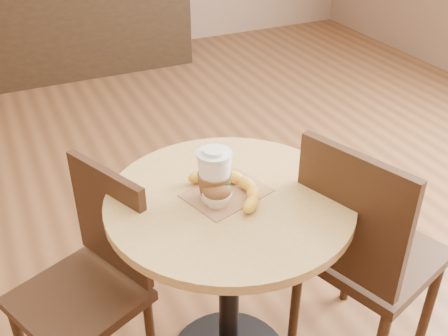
# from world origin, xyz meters

# --- Properties ---
(cafe_table) EXTENTS (0.75, 0.75, 0.75)m
(cafe_table) POSITION_xyz_m (0.03, -0.10, 0.55)
(cafe_table) COLOR black
(cafe_table) RESTS_ON ground
(chair_left) EXTENTS (0.48, 0.48, 0.83)m
(chair_left) POSITION_xyz_m (-0.39, 0.05, 0.45)
(chair_left) COLOR #372213
(chair_left) RESTS_ON ground
(chair_right) EXTENTS (0.51, 0.51, 0.92)m
(chair_right) POSITION_xyz_m (0.45, -0.26, 0.51)
(chair_right) COLOR #372213
(chair_right) RESTS_ON ground
(service_counter) EXTENTS (2.30, 0.65, 1.04)m
(service_counter) POSITION_xyz_m (0.00, 3.18, 0.52)
(service_counter) COLOR black
(service_counter) RESTS_ON ground
(kraft_bag) EXTENTS (0.28, 0.24, 0.00)m
(kraft_bag) POSITION_xyz_m (0.03, -0.08, 0.75)
(kraft_bag) COLOR #956948
(kraft_bag) RESTS_ON cafe_table
(coffee_cup) EXTENTS (0.10, 0.11, 0.17)m
(coffee_cup) POSITION_xyz_m (-0.01, -0.10, 0.83)
(coffee_cup) COLOR white
(coffee_cup) RESTS_ON cafe_table
(muffin) EXTENTS (0.09, 0.09, 0.08)m
(muffin) POSITION_xyz_m (-0.02, -0.12, 0.79)
(muffin) COLOR white
(muffin) RESTS_ON kraft_bag
(banana) EXTENTS (0.26, 0.32, 0.04)m
(banana) POSITION_xyz_m (0.04, -0.09, 0.77)
(banana) COLOR yellow
(banana) RESTS_ON kraft_bag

